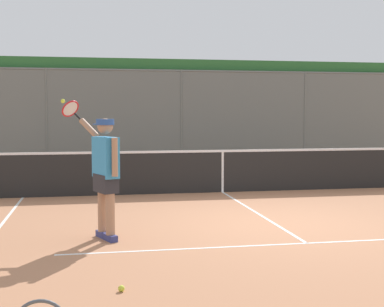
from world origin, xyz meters
The scene contains 6 objects.
ground_plane centered at (0.00, 0.00, 0.00)m, with size 60.00×60.00×0.00m, color #B27551.
court_line_markings centered at (0.00, 1.76, 0.00)m, with size 8.77×8.95×0.01m.
fence_backdrop centered at (0.00, -9.86, 1.76)m, with size 20.10×1.37×3.55m.
tennis_net centered at (0.00, -3.54, 0.49)m, with size 11.27×0.09×1.07m.
tennis_player centered at (2.73, 0.58, 1.02)m, with size 0.87×1.23×2.02m.
tennis_ball_near_baseline centered at (2.64, 2.94, 0.03)m, with size 0.07×0.07×0.07m, color #C1D138.
Camera 1 is at (2.92, 8.36, 1.82)m, focal length 50.89 mm.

